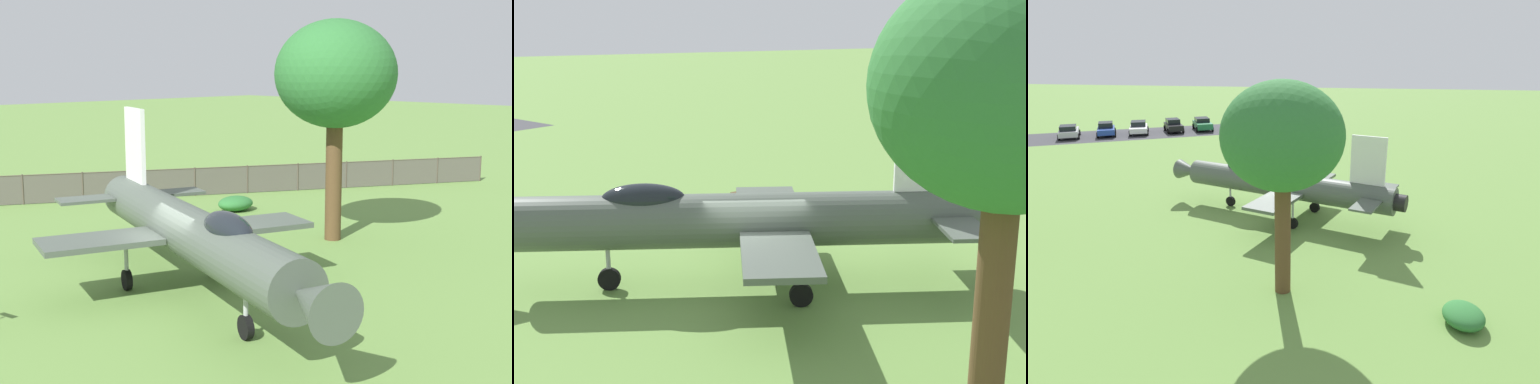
% 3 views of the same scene
% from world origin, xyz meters
% --- Properties ---
extents(ground_plane, '(200.00, 200.00, 0.00)m').
position_xyz_m(ground_plane, '(0.00, 0.00, 0.00)').
color(ground_plane, '#668E42').
extents(display_jet, '(8.07, 14.01, 5.04)m').
position_xyz_m(display_jet, '(0.11, 0.34, 1.91)').
color(display_jet, '#4C564C').
rests_on(display_jet, ground_plane).
extents(shade_tree, '(4.44, 4.42, 8.08)m').
position_xyz_m(shade_tree, '(-8.07, -1.33, 6.04)').
color(shade_tree, brown).
rests_on(shade_tree, ground_plane).
extents(info_plaque, '(0.50, 0.66, 1.14)m').
position_xyz_m(info_plaque, '(5.47, -1.71, 0.85)').
color(info_plaque, '#333333').
rests_on(info_plaque, ground_plane).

